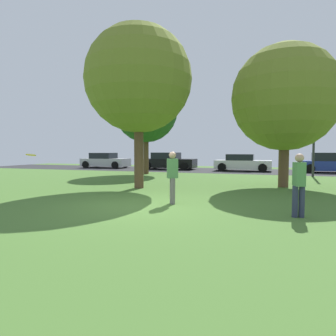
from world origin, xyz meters
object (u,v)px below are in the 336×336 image
(oak_tree_right, at_px, (138,79))
(parked_car_white, at_px, (242,163))
(street_lamp_post, at_px, (314,140))
(parked_car_black, at_px, (168,162))
(person_bystander, at_px, (299,183))
(parked_car_blue, at_px, (330,164))
(parked_car_silver, at_px, (105,161))
(person_thrower, at_px, (172,175))
(frisbee_disc, at_px, (31,155))
(maple_tree_far, at_px, (146,111))
(oak_tree_center, at_px, (285,98))

(oak_tree_right, height_order, parked_car_white, oak_tree_right)
(parked_car_white, relative_size, street_lamp_post, 0.95)
(parked_car_black, bearing_deg, street_lamp_post, -20.55)
(person_bystander, relative_size, parked_car_blue, 0.38)
(parked_car_silver, bearing_deg, person_thrower, -53.48)
(person_bystander, height_order, parked_car_silver, person_bystander)
(frisbee_disc, distance_m, parked_car_white, 17.85)
(street_lamp_post, bearing_deg, oak_tree_right, -133.15)
(maple_tree_far, bearing_deg, parked_car_black, 91.94)
(parked_car_white, xyz_separation_m, street_lamp_post, (4.56, -3.84, 1.64))
(oak_tree_center, relative_size, person_bystander, 4.01)
(parked_car_blue, xyz_separation_m, street_lamp_post, (-1.62, -4.14, 1.59))
(parked_car_black, bearing_deg, parked_car_blue, 0.52)
(oak_tree_right, xyz_separation_m, person_thrower, (2.56, -3.18, -3.77))
(person_thrower, distance_m, parked_car_white, 15.43)
(person_thrower, bearing_deg, frisbee_disc, -0.00)
(oak_tree_right, distance_m, parked_car_silver, 15.97)
(oak_tree_center, relative_size, parked_car_silver, 1.46)
(parked_car_silver, bearing_deg, frisbee_disc, -65.56)
(maple_tree_far, distance_m, person_bystander, 14.59)
(maple_tree_far, bearing_deg, oak_tree_center, -28.99)
(person_bystander, relative_size, parked_car_white, 0.37)
(oak_tree_center, distance_m, person_thrower, 7.20)
(frisbee_disc, bearing_deg, parked_car_blue, 58.99)
(frisbee_disc, distance_m, parked_car_black, 17.59)
(oak_tree_center, relative_size, frisbee_disc, 21.49)
(maple_tree_far, bearing_deg, person_bystander, -51.84)
(parked_car_silver, xyz_separation_m, parked_car_black, (6.18, -0.09, 0.02))
(oak_tree_right, xyz_separation_m, street_lamp_post, (7.87, 8.40, -2.40))
(person_bystander, xyz_separation_m, frisbee_disc, (-7.14, -1.08, 0.66))
(parked_car_black, height_order, parked_car_blue, parked_car_blue)
(maple_tree_far, bearing_deg, oak_tree_right, -69.39)
(person_bystander, xyz_separation_m, parked_car_black, (-8.94, 16.39, -0.20))
(person_thrower, relative_size, parked_car_silver, 0.37)
(street_lamp_post, bearing_deg, person_bystander, -98.36)
(maple_tree_far, relative_size, parked_car_white, 1.51)
(parked_car_white, bearing_deg, parked_car_silver, 178.69)
(maple_tree_far, height_order, parked_car_blue, maple_tree_far)
(person_bystander, xyz_separation_m, parked_car_blue, (3.43, 16.50, -0.20))
(oak_tree_right, height_order, maple_tree_far, oak_tree_right)
(person_thrower, xyz_separation_m, parked_car_blue, (6.93, 15.72, -0.22))
(person_bystander, bearing_deg, oak_tree_right, 41.55)
(parked_car_silver, bearing_deg, oak_tree_center, -33.99)
(person_thrower, relative_size, parked_car_white, 0.37)
(oak_tree_right, relative_size, parked_car_silver, 1.61)
(person_thrower, distance_m, parked_car_blue, 17.18)
(frisbee_disc, height_order, parked_car_silver, frisbee_disc)
(frisbee_disc, bearing_deg, parked_car_black, 95.88)
(person_bystander, xyz_separation_m, parked_car_white, (-2.75, 16.20, -0.24))
(maple_tree_far, relative_size, parked_car_silver, 1.50)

